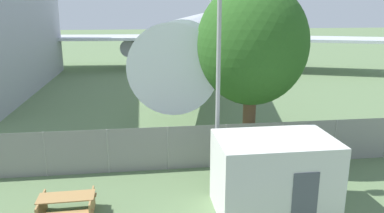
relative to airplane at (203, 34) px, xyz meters
The scene contains 6 objects.
perimeter_fence 25.96m from the airplane, 102.64° to the right, with size 56.07×0.07×1.95m.
airplane is the anchor object (origin of this frame).
portable_cabin 29.23m from the airplane, 94.53° to the right, with size 3.94×2.57×2.65m.
picnic_bench_near_cabin 30.21m from the airplane, 108.02° to the right, with size 1.87×1.44×0.76m.
tree_near_hangar 24.05m from the airplane, 94.14° to the right, with size 4.97×4.97×8.00m.
light_mast 27.23m from the airplane, 98.14° to the right, with size 0.44×0.44×7.90m.
Camera 1 is at (-0.97, -4.44, 6.85)m, focal length 35.00 mm.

